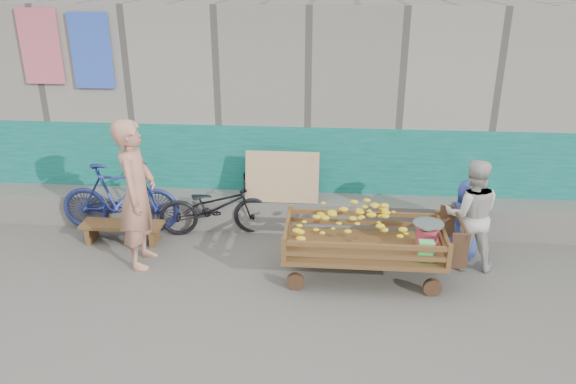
# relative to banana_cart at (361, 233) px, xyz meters

# --- Properties ---
(ground) EXTENTS (80.00, 80.00, 0.00)m
(ground) POSITION_rel_banana_cart_xyz_m (-1.33, -1.03, -0.59)
(ground) COLOR #5F5D56
(ground) RESTS_ON ground
(building_wall) EXTENTS (12.00, 3.50, 3.00)m
(building_wall) POSITION_rel_banana_cart_xyz_m (-1.34, 3.02, 0.88)
(building_wall) COLOR gray
(building_wall) RESTS_ON ground
(banana_cart) EXTENTS (2.03, 0.93, 0.87)m
(banana_cart) POSITION_rel_banana_cart_xyz_m (0.00, 0.00, 0.00)
(banana_cart) COLOR #523920
(banana_cart) RESTS_ON ground
(bench) EXTENTS (1.09, 0.33, 0.27)m
(bench) POSITION_rel_banana_cart_xyz_m (-3.14, 0.66, -0.39)
(bench) COLOR #523920
(bench) RESTS_ON ground
(vendor_man) EXTENTS (0.48, 0.70, 1.85)m
(vendor_man) POSITION_rel_banana_cart_xyz_m (-2.68, 0.13, 0.34)
(vendor_man) COLOR tan
(vendor_man) RESTS_ON ground
(woman) EXTENTS (0.70, 0.56, 1.39)m
(woman) POSITION_rel_banana_cart_xyz_m (1.31, 0.38, 0.11)
(woman) COLOR beige
(woman) RESTS_ON ground
(child) EXTENTS (0.56, 0.43, 1.03)m
(child) POSITION_rel_banana_cart_xyz_m (1.31, 0.64, -0.07)
(child) COLOR #324497
(child) RESTS_ON ground
(bicycle_dark) EXTENTS (1.59, 0.78, 0.80)m
(bicycle_dark) POSITION_rel_banana_cart_xyz_m (-1.94, 1.02, -0.19)
(bicycle_dark) COLOR black
(bicycle_dark) RESTS_ON ground
(bicycle_blue) EXTENTS (1.65, 0.55, 0.98)m
(bicycle_blue) POSITION_rel_banana_cart_xyz_m (-3.27, 1.02, -0.10)
(bicycle_blue) COLOR navy
(bicycle_blue) RESTS_ON ground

